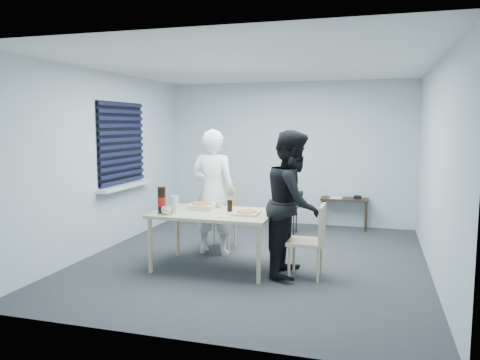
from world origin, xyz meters
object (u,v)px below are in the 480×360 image
(chair_right, at_px, (313,236))
(mug_a, at_px, (166,211))
(soda_bottle, at_px, (162,200))
(side_table, at_px, (345,203))
(person_white, at_px, (213,192))
(person_black, at_px, (293,203))
(stool, at_px, (287,213))
(dining_table, at_px, (214,217))
(backpack, at_px, (288,196))
(chair_far, at_px, (223,213))
(mug_b, at_px, (219,204))

(chair_right, bearing_deg, mug_a, -170.46)
(soda_bottle, bearing_deg, side_table, 55.85)
(chair_right, height_order, mug_a, chair_right)
(person_white, xyz_separation_m, person_black, (1.24, -0.60, 0.00))
(side_table, xyz_separation_m, mug_a, (-1.95, -3.11, 0.32))
(chair_right, xyz_separation_m, stool, (-0.71, 2.14, -0.15))
(mug_a, bearing_deg, dining_table, 32.25)
(side_table, xyz_separation_m, stool, (-0.89, -0.68, -0.10))
(person_white, height_order, backpack, person_white)
(chair_far, xyz_separation_m, mug_a, (-0.29, -1.34, 0.27))
(person_white, height_order, mug_a, person_white)
(backpack, bearing_deg, person_white, -94.70)
(chair_right, xyz_separation_m, side_table, (0.18, 2.81, -0.05))
(chair_far, xyz_separation_m, side_table, (1.66, 1.77, -0.05))
(side_table, bearing_deg, person_white, -128.24)
(side_table, bearing_deg, chair_far, -133.18)
(person_black, distance_m, mug_a, 1.56)
(person_black, distance_m, backpack, 2.11)
(person_white, relative_size, side_table, 2.17)
(mug_a, bearing_deg, mug_b, 52.65)
(dining_table, distance_m, side_table, 3.15)
(side_table, distance_m, stool, 1.12)
(chair_far, bearing_deg, backpack, 54.50)
(person_black, relative_size, side_table, 2.17)
(mug_b, bearing_deg, chair_far, 104.89)
(dining_table, relative_size, mug_b, 15.03)
(mug_a, distance_m, soda_bottle, 0.17)
(stool, xyz_separation_m, mug_b, (-0.59, -1.81, 0.42))
(side_table, bearing_deg, dining_table, -117.40)
(dining_table, height_order, chair_far, chair_far)
(mug_b, bearing_deg, soda_bottle, -136.70)
(chair_right, distance_m, soda_bottle, 1.92)
(person_black, xyz_separation_m, side_table, (0.44, 2.74, -0.42))
(dining_table, height_order, mug_a, mug_a)
(mug_a, distance_m, mug_b, 0.79)
(side_table, bearing_deg, stool, -142.78)
(chair_far, bearing_deg, person_white, -93.49)
(side_table, bearing_deg, mug_a, -122.14)
(chair_far, distance_m, person_white, 0.52)
(dining_table, distance_m, person_white, 0.72)
(side_table, distance_m, mug_a, 3.69)
(stool, height_order, soda_bottle, soda_bottle)
(person_white, bearing_deg, soda_bottle, 67.55)
(dining_table, xyz_separation_m, chair_far, (-0.22, 1.01, -0.16))
(chair_right, distance_m, stool, 2.25)
(mug_a, bearing_deg, soda_bottle, 140.84)
(person_black, distance_m, soda_bottle, 1.64)
(dining_table, distance_m, mug_a, 0.61)
(person_black, distance_m, stool, 2.17)
(person_black, relative_size, soda_bottle, 5.34)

